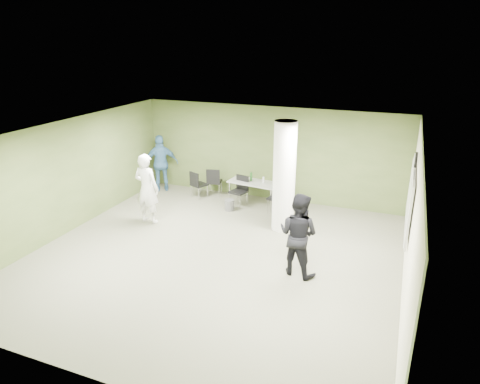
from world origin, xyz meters
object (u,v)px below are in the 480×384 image
at_px(folding_table, 254,183).
at_px(man_black, 298,234).
at_px(chair_back_left, 197,183).
at_px(man_blue, 161,163).
at_px(woman_white, 147,189).

bearing_deg(folding_table, man_black, -50.12).
xyz_separation_m(chair_back_left, man_blue, (-1.35, 0.20, 0.42)).
xyz_separation_m(folding_table, man_black, (2.14, -3.32, 0.23)).
distance_m(folding_table, man_black, 3.95).
distance_m(folding_table, chair_back_left, 1.81).
height_order(woman_white, man_blue, woman_white).
bearing_deg(folding_table, man_blue, -174.70).
bearing_deg(chair_back_left, man_blue, 14.95).
bearing_deg(woman_white, man_blue, -65.24).
bearing_deg(chair_back_left, man_black, 164.24).
relative_size(man_black, man_blue, 0.98).
xyz_separation_m(man_black, man_blue, (-5.29, 3.41, 0.02)).
distance_m(chair_back_left, man_blue, 1.43).
relative_size(chair_back_left, woman_white, 0.45).
xyz_separation_m(chair_back_left, woman_white, (-0.40, -2.08, 0.45)).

